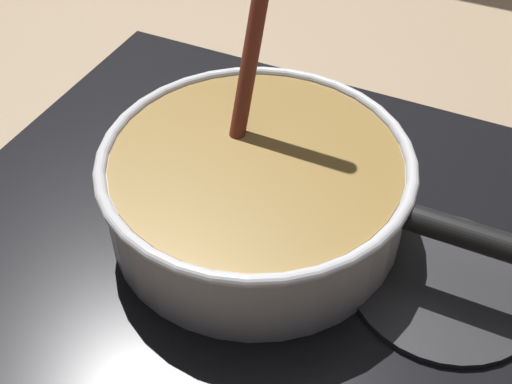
{
  "coord_description": "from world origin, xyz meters",
  "views": [
    {
      "loc": [
        0.23,
        -0.32,
        0.45
      ],
      "look_at": [
        0.05,
        0.05,
        0.05
      ],
      "focal_mm": 46.56,
      "sensor_mm": 36.0,
      "label": 1
    }
  ],
  "objects": [
    {
      "name": "hob_plate",
      "position": [
        0.05,
        0.05,
        0.01
      ],
      "size": [
        0.56,
        0.48,
        0.01
      ],
      "primitive_type": "cube",
      "color": "black",
      "rests_on": "ground"
    },
    {
      "name": "ground",
      "position": [
        0.0,
        0.0,
        -0.02
      ],
      "size": [
        2.4,
        1.6,
        0.04
      ],
      "primitive_type": "cube",
      "color": "#9E8466"
    },
    {
      "name": "spare_burner",
      "position": [
        0.22,
        0.05,
        0.01
      ],
      "size": [
        0.16,
        0.16,
        0.01
      ],
      "primitive_type": "cylinder",
      "color": "#262628",
      "rests_on": "hob_plate"
    },
    {
      "name": "burner_ring",
      "position": [
        0.05,
        0.05,
        0.02
      ],
      "size": [
        0.18,
        0.18,
        0.01
      ],
      "primitive_type": "torus",
      "color": "#592D0C",
      "rests_on": "hob_plate"
    },
    {
      "name": "cooking_pan",
      "position": [
        0.05,
        0.05,
        0.06
      ],
      "size": [
        0.41,
        0.27,
        0.34
      ],
      "color": "silver",
      "rests_on": "hob_plate"
    }
  ]
}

